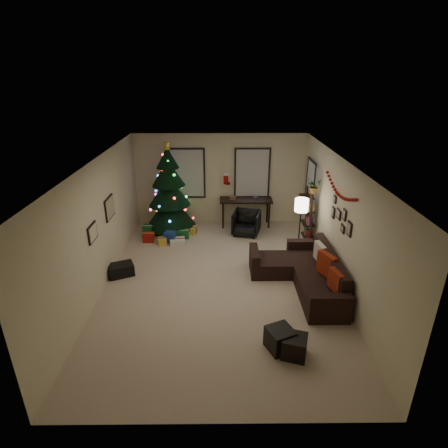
{
  "coord_description": "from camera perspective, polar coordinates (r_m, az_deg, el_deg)",
  "views": [
    {
      "loc": [
        0.04,
        -6.9,
        4.34
      ],
      "look_at": [
        0.1,
        0.6,
        1.15
      ],
      "focal_mm": 29.12,
      "sensor_mm": 36.0,
      "label": 1
    }
  ],
  "objects": [
    {
      "name": "art_map",
      "position": [
        8.58,
        -17.54,
        2.44
      ],
      "size": [
        0.04,
        0.6,
        0.5
      ],
      "color": "black",
      "rests_on": "wall_left"
    },
    {
      "name": "wall_front",
      "position": [
        4.53,
        -0.86,
        -18.26
      ],
      "size": [
        5.0,
        0.0,
        5.0
      ],
      "primitive_type": "plane",
      "rotation": [
        -1.57,
        0.0,
        0.0
      ],
      "color": "beige",
      "rests_on": "floor"
    },
    {
      "name": "floor",
      "position": [
        8.15,
        -0.68,
        -9.13
      ],
      "size": [
        7.0,
        7.0,
        0.0
      ],
      "primitive_type": "plane",
      "color": "#C3AD93",
      "rests_on": "ground"
    },
    {
      "name": "pillow_cream",
      "position": [
        8.3,
        14.79,
        -4.33
      ],
      "size": [
        0.18,
        0.42,
        0.41
      ],
      "primitive_type": "cube",
      "rotation": [
        0.0,
        0.0,
        0.15
      ],
      "color": "beige",
      "rests_on": "sofa"
    },
    {
      "name": "pillow_red_a",
      "position": [
        7.3,
        17.1,
        -8.54
      ],
      "size": [
        0.2,
        0.42,
        0.41
      ],
      "primitive_type": "cube",
      "rotation": [
        0.0,
        0.0,
        0.23
      ],
      "color": "maroon",
      "rests_on": "sofa"
    },
    {
      "name": "art_abstract",
      "position": [
        7.53,
        -19.96,
        -1.29
      ],
      "size": [
        0.04,
        0.45,
        0.35
      ],
      "color": "black",
      "rests_on": "wall_left"
    },
    {
      "name": "gallery",
      "position": [
        7.76,
        17.9,
        0.98
      ],
      "size": [
        0.03,
        1.25,
        0.54
      ],
      "color": "black",
      "rests_on": "wall_right"
    },
    {
      "name": "window_right_wall",
      "position": [
        10.17,
        13.46,
        6.17
      ],
      "size": [
        0.06,
        0.9,
        1.3
      ],
      "color": "#728CB2",
      "rests_on": "wall_right"
    },
    {
      "name": "sofa",
      "position": [
        8.15,
        12.66,
        -7.54
      ],
      "size": [
        1.72,
        2.51,
        0.83
      ],
      "color": "black",
      "rests_on": "floor"
    },
    {
      "name": "window_back_right",
      "position": [
        10.78,
        4.43,
        7.96
      ],
      "size": [
        1.05,
        0.06,
        1.5
      ],
      "color": "#728CB2",
      "rests_on": "wall_back"
    },
    {
      "name": "desk_chair",
      "position": [
        10.31,
        3.54,
        0.17
      ],
      "size": [
        0.81,
        0.78,
        0.69
      ],
      "primitive_type": "imported",
      "rotation": [
        0.0,
        0.0,
        -0.26
      ],
      "color": "black",
      "rests_on": "floor"
    },
    {
      "name": "pillow_red_b",
      "position": [
        7.82,
        15.81,
        -6.16
      ],
      "size": [
        0.32,
        0.49,
        0.48
      ],
      "primitive_type": "cube",
      "rotation": [
        0.0,
        0.0,
        0.43
      ],
      "color": "maroon",
      "rests_on": "sofa"
    },
    {
      "name": "ceiling",
      "position": [
        7.1,
        -0.78,
        9.67
      ],
      "size": [
        7.0,
        7.0,
        0.0
      ],
      "primitive_type": "plane",
      "rotation": [
        3.14,
        0.0,
        0.0
      ],
      "color": "white",
      "rests_on": "floor"
    },
    {
      "name": "potted_plant",
      "position": [
        9.11,
        14.0,
        6.1
      ],
      "size": [
        0.54,
        0.52,
        0.45
      ],
      "primitive_type": "imported",
      "rotation": [
        0.0,
        0.0,
        0.57
      ],
      "color": "#4C4C4C",
      "rests_on": "bookshelf"
    },
    {
      "name": "stocking_right",
      "position": [
        10.66,
        0.35,
        7.15
      ],
      "size": [
        0.2,
        0.05,
        0.36
      ],
      "color": "#990F0C",
      "rests_on": "wall_back"
    },
    {
      "name": "wall_right",
      "position": [
        7.92,
        17.69,
        -0.31
      ],
      "size": [
        0.0,
        7.0,
        7.0
      ],
      "primitive_type": "plane",
      "rotation": [
        1.57,
        0.0,
        -1.57
      ],
      "color": "beige",
      "rests_on": "floor"
    },
    {
      "name": "stocking_left",
      "position": [
        10.89,
        -1.42,
        7.75
      ],
      "size": [
        0.2,
        0.05,
        0.36
      ],
      "color": "#990F0C",
      "rests_on": "wall_back"
    },
    {
      "name": "wall_left",
      "position": [
        7.94,
        -19.08,
        -0.43
      ],
      "size": [
        0.0,
        7.0,
        7.0
      ],
      "primitive_type": "plane",
      "rotation": [
        1.57,
        0.0,
        1.57
      ],
      "color": "beige",
      "rests_on": "floor"
    },
    {
      "name": "wall_back",
      "position": [
        10.82,
        -0.67,
        6.99
      ],
      "size": [
        5.0,
        0.0,
        5.0
      ],
      "primitive_type": "plane",
      "rotation": [
        1.57,
        0.0,
        0.0
      ],
      "color": "beige",
      "rests_on": "floor"
    },
    {
      "name": "storage_bin",
      "position": [
        8.67,
        -15.85,
        -6.94
      ],
      "size": [
        0.65,
        0.56,
        0.28
      ],
      "primitive_type": "cube",
      "rotation": [
        0.0,
        0.0,
        0.41
      ],
      "color": "black",
      "rests_on": "floor"
    },
    {
      "name": "christmas_tree",
      "position": [
        10.43,
        -8.56,
        4.65
      ],
      "size": [
        1.43,
        1.43,
        2.65
      ],
      "rotation": [
        0.0,
        0.0,
        0.28
      ],
      "color": "black",
      "rests_on": "floor"
    },
    {
      "name": "garland",
      "position": [
        7.78,
        17.67,
        5.23
      ],
      "size": [
        0.08,
        1.9,
        0.3
      ],
      "primitive_type": null,
      "color": "#A5140C",
      "rests_on": "wall_right"
    },
    {
      "name": "desk",
      "position": [
        10.77,
        3.44,
        3.43
      ],
      "size": [
        1.54,
        0.55,
        0.83
      ],
      "color": "black",
      "rests_on": "floor"
    },
    {
      "name": "ottoman_near",
      "position": [
        6.43,
        8.79,
        -17.41
      ],
      "size": [
        0.54,
        0.54,
        0.39
      ],
      "primitive_type": "cube",
      "rotation": [
        0.0,
        0.0,
        0.41
      ],
      "color": "black",
      "rests_on": "floor"
    },
    {
      "name": "window_back_left",
      "position": [
        10.79,
        -5.77,
        7.92
      ],
      "size": [
        1.05,
        0.06,
        1.5
      ],
      "color": "#728CB2",
      "rests_on": "wall_back"
    },
    {
      "name": "ottoman_far",
      "position": [
        6.35,
        11.0,
        -18.33
      ],
      "size": [
        0.49,
        0.49,
        0.37
      ],
      "primitive_type": "cube",
      "rotation": [
        0.0,
        0.0,
        -0.3
      ],
      "color": "black",
      "rests_on": "floor"
    },
    {
      "name": "presents",
      "position": [
        10.17,
        -8.65,
        -1.8
      ],
      "size": [
        1.5,
        1.01,
        0.3
      ],
      "rotation": [
        0.0,
        0.0,
        -0.1
      ],
      "color": "#14591E",
      "rests_on": "floor"
    },
    {
      "name": "bookshelf",
      "position": [
        9.64,
        13.14,
        0.76
      ],
      "size": [
        0.3,
        0.48,
        1.62
      ],
      "color": "black",
      "rests_on": "floor"
    },
    {
      "name": "floor_lamp",
      "position": [
        8.86,
        12.03,
        2.32
      ],
      "size": [
        0.32,
        0.32,
        1.54
      ],
      "rotation": [
        0.0,
        0.0,
        0.09
      ],
      "color": "black",
      "rests_on": "floor"
    }
  ]
}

